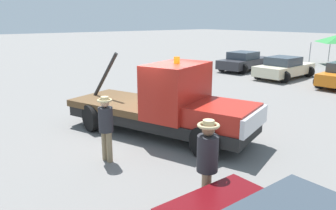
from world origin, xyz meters
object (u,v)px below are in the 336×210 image
Objects in this scene: parked_car_charcoal at (244,61)px; parked_car_cream at (284,68)px; tow_truck at (169,106)px; person_near_truck at (207,159)px; person_at_hood at (106,124)px.

parked_car_charcoal and parked_car_cream have the same top height.
tow_truck reaches higher than parked_car_cream.
parked_car_cream is at bearing 79.29° from person_near_truck.
parked_car_cream is at bearing -108.21° from parked_car_charcoal.
tow_truck is 14.70m from parked_car_charcoal.
parked_car_cream is (-3.79, 12.10, -0.32)m from tow_truck.
person_at_hood reaches higher than parked_car_cream.
parked_car_charcoal is (-7.91, 15.12, -0.36)m from person_at_hood.
tow_truck is 1.43× the size of parked_car_cream.
person_at_hood is at bearing -161.26° from parked_car_charcoal.
tow_truck is 12.68m from parked_car_cream.
tow_truck reaches higher than person_at_hood.
parked_car_cream is (-7.56, 14.16, -0.44)m from person_near_truck.
tow_truck is at bearing -158.63° from parked_car_charcoal.
parked_car_charcoal is at bearing 101.09° from tow_truck.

